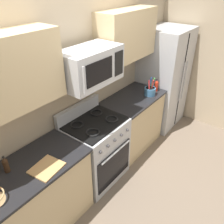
% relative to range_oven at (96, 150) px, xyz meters
% --- Properties ---
extents(ground_plane, '(16.00, 16.00, 0.00)m').
position_rel_range_oven_xyz_m(ground_plane, '(0.00, -0.68, -0.47)').
color(ground_plane, '#6B5B4C').
extents(wall_back, '(8.00, 0.10, 2.60)m').
position_rel_range_oven_xyz_m(wall_back, '(0.00, 0.38, 0.83)').
color(wall_back, tan).
rests_on(wall_back, ground).
extents(counter_left, '(1.17, 0.63, 0.91)m').
position_rel_range_oven_xyz_m(counter_left, '(-0.98, -0.00, -0.02)').
color(counter_left, tan).
rests_on(counter_left, ground).
extents(range_oven, '(0.76, 0.67, 1.09)m').
position_rel_range_oven_xyz_m(range_oven, '(0.00, 0.00, 0.00)').
color(range_oven, '#B2B5BA').
rests_on(range_oven, ground).
extents(counter_right, '(1.04, 0.63, 0.91)m').
position_rel_range_oven_xyz_m(counter_right, '(0.91, -0.00, -0.02)').
color(counter_right, tan).
rests_on(counter_right, ground).
extents(refrigerator, '(0.84, 0.74, 1.79)m').
position_rel_range_oven_xyz_m(refrigerator, '(1.87, -0.02, 0.42)').
color(refrigerator, '#B2B5BA').
rests_on(refrigerator, ground).
extents(wall_right, '(0.10, 8.00, 2.60)m').
position_rel_range_oven_xyz_m(wall_right, '(2.39, -0.68, 0.83)').
color(wall_right, tan).
rests_on(wall_right, ground).
extents(microwave, '(0.75, 0.44, 0.40)m').
position_rel_range_oven_xyz_m(microwave, '(-0.00, 0.03, 1.19)').
color(microwave, '#B2B5BA').
extents(upper_cabinets_right, '(1.03, 0.34, 0.67)m').
position_rel_range_oven_xyz_m(upper_cabinets_right, '(0.92, 0.16, 1.35)').
color(upper_cabinets_right, tan).
extents(utensil_crock, '(0.18, 0.18, 0.29)m').
position_rel_range_oven_xyz_m(utensil_crock, '(1.14, -0.16, 0.51)').
color(utensil_crock, teal).
rests_on(utensil_crock, counter_right).
extents(cutting_board, '(0.32, 0.29, 0.02)m').
position_rel_range_oven_xyz_m(cutting_board, '(-0.88, -0.15, 0.44)').
color(cutting_board, tan).
rests_on(cutting_board, counter_left).
extents(bottle_soy, '(0.05, 0.05, 0.19)m').
position_rel_range_oven_xyz_m(bottle_soy, '(-1.13, 0.12, 0.52)').
color(bottle_soy, '#382314').
rests_on(bottle_soy, counter_left).
extents(bottle_hot_sauce, '(0.06, 0.06, 0.20)m').
position_rel_range_oven_xyz_m(bottle_hot_sauce, '(1.32, -0.16, 0.53)').
color(bottle_hot_sauce, red).
rests_on(bottle_hot_sauce, counter_right).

